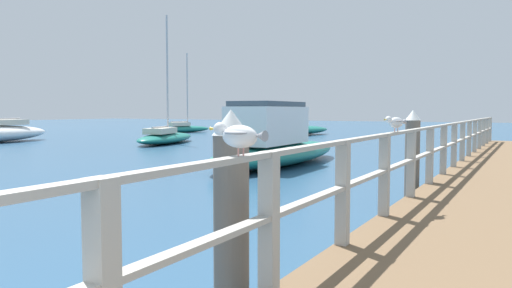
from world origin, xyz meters
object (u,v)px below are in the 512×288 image
(boat_6, at_px, (165,137))
(boat_4, at_px, (285,126))
(dock_piling_near, at_px, (231,223))
(boat_1, at_px, (275,144))
(boat_0, at_px, (185,128))
(dock_piling_far, at_px, (412,156))
(seagull_background, at_px, (396,122))
(seagull_foreground, at_px, (239,135))

(boat_6, bearing_deg, boat_4, 61.54)
(dock_piling_near, relative_size, boat_1, 0.23)
(boat_0, bearing_deg, boat_4, 16.21)
(dock_piling_far, relative_size, boat_0, 0.28)
(dock_piling_far, distance_m, boat_6, 18.74)
(seagull_background, distance_m, boat_1, 9.36)
(seagull_foreground, bearing_deg, dock_piling_far, 13.30)
(dock_piling_near, relative_size, seagull_foreground, 3.75)
(seagull_background, distance_m, boat_6, 20.90)
(seagull_foreground, distance_m, seagull_background, 4.13)
(boat_4, relative_size, boat_6, 1.22)
(dock_piling_near, distance_m, seagull_background, 3.72)
(boat_0, bearing_deg, dock_piling_near, -32.94)
(seagull_background, height_order, boat_4, boat_4)
(dock_piling_near, xyz_separation_m, boat_0, (-22.44, 28.61, -0.54))
(dock_piling_near, bearing_deg, boat_0, 128.11)
(seagull_background, distance_m, boat_4, 28.08)
(seagull_foreground, distance_m, boat_6, 23.84)
(boat_1, bearing_deg, boat_6, -34.51)
(seagull_foreground, distance_m, boat_1, 12.87)
(seagull_foreground, relative_size, boat_6, 0.07)
(dock_piling_near, bearing_deg, boat_1, 115.47)
(seagull_foreground, xyz_separation_m, boat_0, (-22.82, 29.11, -1.26))
(dock_piling_far, bearing_deg, boat_0, 135.52)
(seagull_background, height_order, boat_1, boat_1)
(dock_piling_near, bearing_deg, boat_4, 115.18)
(boat_1, relative_size, boat_4, 0.94)
(boat_0, xyz_separation_m, boat_6, (7.24, -11.11, -0.01))
(seagull_foreground, height_order, boat_6, boat_6)
(seagull_foreground, relative_size, seagull_background, 1.03)
(dock_piling_far, relative_size, seagull_foreground, 3.75)
(boat_1, distance_m, boat_6, 11.86)
(boat_0, bearing_deg, seagull_foreground, -32.96)
(boat_0, bearing_deg, boat_6, -37.95)
(dock_piling_near, xyz_separation_m, seagull_background, (0.38, 3.63, 0.72))
(seagull_foreground, bearing_deg, boat_1, 36.30)
(dock_piling_near, relative_size, seagull_background, 3.87)
(dock_piling_far, height_order, boat_1, boat_1)
(seagull_background, bearing_deg, boat_6, -21.55)
(boat_4, bearing_deg, dock_piling_far, 140.69)
(dock_piling_far, distance_m, seagull_background, 3.04)
(boat_0, xyz_separation_m, boat_1, (17.18, -17.57, 0.32))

